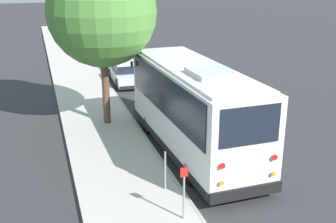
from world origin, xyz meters
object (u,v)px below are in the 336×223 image
at_px(street_tree, 101,4).
at_px(parked_sedan_silver, 80,23).
at_px(parked_sedan_navy, 107,53).
at_px(sign_post_far, 165,171).
at_px(shuttle_bus, 193,105).
at_px(parked_sedan_white, 126,73).
at_px(sign_post_near, 184,193).
at_px(parked_sedan_tan, 96,42).
at_px(parked_sedan_black, 85,32).

bearing_deg(street_tree, parked_sedan_silver, -4.11).
height_order(parked_sedan_navy, sign_post_far, sign_post_far).
relative_size(shuttle_bus, parked_sedan_white, 1.94).
xyz_separation_m(parked_sedan_silver, sign_post_near, (-41.77, 1.65, 0.39)).
bearing_deg(parked_sedan_navy, parked_sedan_white, 176.07).
bearing_deg(sign_post_far, parked_sedan_white, -7.00).
xyz_separation_m(parked_sedan_white, sign_post_far, (-13.89, 1.71, 0.20)).
height_order(parked_sedan_silver, street_tree, street_tree).
relative_size(parked_sedan_tan, parked_sedan_silver, 0.99).
distance_m(parked_sedan_silver, sign_post_far, 40.04).
height_order(parked_sedan_white, parked_sedan_tan, parked_sedan_tan).
height_order(shuttle_bus, parked_sedan_silver, shuttle_bus).
bearing_deg(parked_sedan_black, shuttle_bus, 177.97).
distance_m(parked_sedan_white, parked_sedan_silver, 26.11).
distance_m(shuttle_bus, sign_post_far, 3.59).
xyz_separation_m(parked_sedan_white, parked_sedan_tan, (12.51, 0.05, 0.00)).
height_order(shuttle_bus, parked_sedan_tan, shuttle_bus).
relative_size(parked_sedan_tan, street_tree, 0.54).
bearing_deg(sign_post_near, parked_sedan_navy, -4.14).
xyz_separation_m(parked_sedan_white, parked_sedan_black, (19.03, 0.28, 0.01)).
relative_size(sign_post_near, sign_post_far, 1.23).
bearing_deg(street_tree, sign_post_far, -173.83).
height_order(shuttle_bus, parked_sedan_navy, shuttle_bus).
xyz_separation_m(shuttle_bus, sign_post_near, (-4.55, 1.97, -0.96)).
bearing_deg(parked_sedan_white, parked_sedan_black, 2.08).
bearing_deg(parked_sedan_tan, shuttle_bus, 178.59).
relative_size(parked_sedan_white, parked_sedan_navy, 1.02).
relative_size(shuttle_bus, sign_post_near, 5.45).
distance_m(parked_sedan_black, sign_post_near, 34.72).
distance_m(parked_sedan_tan, sign_post_near, 28.22).
xyz_separation_m(parked_sedan_navy, sign_post_near, (-22.49, 1.63, 0.38)).
xyz_separation_m(shuttle_bus, sign_post_far, (-2.78, 1.97, -1.14)).
distance_m(shuttle_bus, parked_sedan_navy, 18.00).
height_order(parked_sedan_silver, sign_post_near, sign_post_near).
relative_size(parked_sedan_white, sign_post_near, 2.81).
bearing_deg(sign_post_near, parked_sedan_tan, -3.37).
bearing_deg(parked_sedan_black, sign_post_near, 174.58).
relative_size(parked_sedan_navy, street_tree, 0.55).
bearing_deg(sign_post_far, street_tree, 6.17).
relative_size(parked_sedan_black, sign_post_near, 2.77).
xyz_separation_m(parked_sedan_navy, parked_sedan_tan, (5.68, -0.03, 0.01)).
height_order(parked_sedan_white, street_tree, street_tree).
distance_m(parked_sedan_black, sign_post_far, 32.95).
xyz_separation_m(street_tree, sign_post_near, (-8.55, -0.73, -4.44)).
xyz_separation_m(parked_sedan_silver, street_tree, (-33.21, 2.38, 4.83)).
height_order(parked_sedan_navy, parked_sedan_black, parked_sedan_black).
distance_m(parked_sedan_navy, sign_post_far, 20.79).
xyz_separation_m(parked_sedan_white, parked_sedan_silver, (26.11, 0.06, -0.01)).
distance_m(parked_sedan_silver, street_tree, 33.65).
bearing_deg(parked_sedan_navy, sign_post_far, 170.92).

